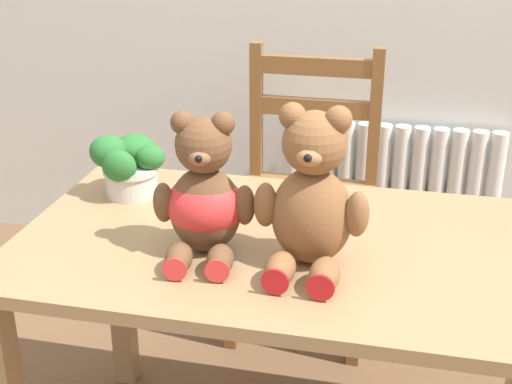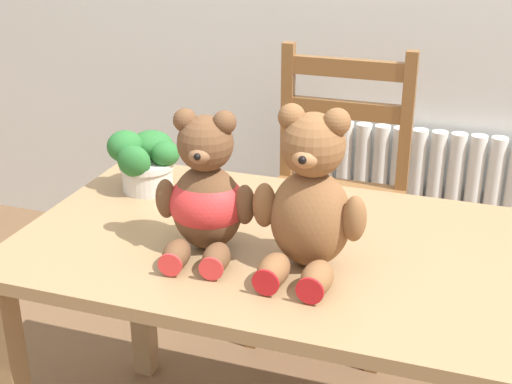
{
  "view_description": "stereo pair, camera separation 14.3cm",
  "coord_description": "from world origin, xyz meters",
  "px_view_note": "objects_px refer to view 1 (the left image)",
  "views": [
    {
      "loc": [
        0.23,
        -1.04,
        1.43
      ],
      "look_at": [
        -0.07,
        0.28,
        0.85
      ],
      "focal_mm": 50.0,
      "sensor_mm": 36.0,
      "label": 1
    },
    {
      "loc": [
        0.37,
        -1.0,
        1.43
      ],
      "look_at": [
        -0.07,
        0.28,
        0.85
      ],
      "focal_mm": 50.0,
      "sensor_mm": 36.0,
      "label": 2
    }
  ],
  "objects_px": {
    "teddy_bear_right": "(312,199)",
    "potted_plant": "(128,164)",
    "teddy_bear_left": "(204,198)",
    "wooden_chair_behind": "(306,193)"
  },
  "relations": [
    {
      "from": "teddy_bear_right",
      "to": "potted_plant",
      "type": "bearing_deg",
      "value": -25.69
    },
    {
      "from": "teddy_bear_left",
      "to": "potted_plant",
      "type": "height_order",
      "value": "teddy_bear_left"
    },
    {
      "from": "teddy_bear_left",
      "to": "teddy_bear_right",
      "type": "height_order",
      "value": "teddy_bear_right"
    },
    {
      "from": "teddy_bear_right",
      "to": "teddy_bear_left",
      "type": "bearing_deg",
      "value": 0.16
    },
    {
      "from": "wooden_chair_behind",
      "to": "potted_plant",
      "type": "bearing_deg",
      "value": 59.48
    },
    {
      "from": "teddy_bear_right",
      "to": "wooden_chair_behind",
      "type": "bearing_deg",
      "value": -79.51
    },
    {
      "from": "teddy_bear_left",
      "to": "potted_plant",
      "type": "xyz_separation_m",
      "value": [
        -0.28,
        0.25,
        -0.04
      ]
    },
    {
      "from": "teddy_bear_right",
      "to": "potted_plant",
      "type": "relative_size",
      "value": 1.83
    },
    {
      "from": "teddy_bear_right",
      "to": "potted_plant",
      "type": "height_order",
      "value": "teddy_bear_right"
    },
    {
      "from": "teddy_bear_left",
      "to": "potted_plant",
      "type": "relative_size",
      "value": 1.67
    }
  ]
}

